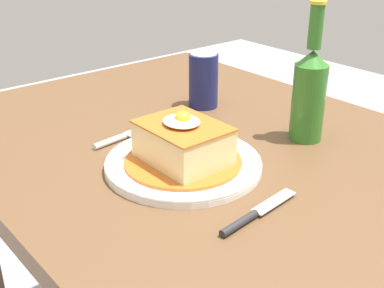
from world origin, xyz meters
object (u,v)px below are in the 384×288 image
(knife, at_px, (250,217))
(soda_can, at_px, (203,80))
(fork, at_px, (119,138))
(main_plate, at_px, (183,163))
(beer_bottle_green, at_px, (309,91))

(knife, distance_m, soda_can, 0.48)
(fork, height_order, knife, same)
(fork, height_order, soda_can, soda_can)
(main_plate, relative_size, fork, 1.93)
(fork, xyz_separation_m, beer_bottle_green, (0.23, 0.29, 0.09))
(knife, relative_size, soda_can, 1.34)
(main_plate, height_order, beer_bottle_green, beer_bottle_green)
(fork, relative_size, knife, 0.86)
(beer_bottle_green, bearing_deg, main_plate, -102.07)
(main_plate, height_order, fork, main_plate)
(soda_can, xyz_separation_m, beer_bottle_green, (0.27, 0.03, 0.04))
(knife, bearing_deg, main_plate, 171.09)
(main_plate, bearing_deg, beer_bottle_green, 77.93)
(main_plate, distance_m, beer_bottle_green, 0.28)
(knife, distance_m, beer_bottle_green, 0.34)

